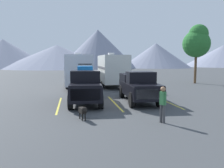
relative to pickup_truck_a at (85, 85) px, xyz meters
name	(u,v)px	position (x,y,z in m)	size (l,w,h in m)	color
ground_plane	(113,102)	(1.94, -0.06, -1.23)	(240.00, 240.00, 0.00)	#3F4244
pickup_truck_a	(85,85)	(0.00, 0.00, 0.00)	(2.33, 5.51, 2.66)	black
pickup_truck_b	(138,86)	(3.70, -0.16, -0.12)	(2.29, 5.62, 2.14)	black
lot_stripe_a	(59,105)	(-1.76, -0.53, -1.23)	(0.12, 5.50, 0.01)	gold
lot_stripe_b	(115,103)	(1.94, -0.53, -1.23)	(0.12, 5.50, 0.01)	gold
lot_stripe_c	(166,101)	(5.63, -0.53, -1.23)	(0.12, 5.50, 0.01)	gold
camper_trailer_a	(78,69)	(-0.24, 8.54, 0.73)	(2.62, 9.05, 3.71)	silver
camper_trailer_b	(113,69)	(3.47, 8.78, 0.73)	(2.61, 7.56, 3.71)	silver
person_a	(163,102)	(3.24, -5.64, -0.25)	(0.29, 0.35, 1.70)	#3F3F42
dog	(83,111)	(-0.39, -4.55, -0.76)	(0.41, 0.88, 0.70)	black
tree_a	(197,41)	(14.37, 10.50, 3.96)	(3.36, 3.36, 7.27)	brown
mountain_ridge	(64,54)	(-3.71, 71.65, 3.77)	(164.68, 45.46, 13.95)	gray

